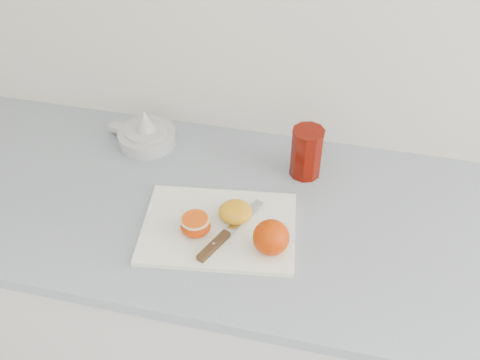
% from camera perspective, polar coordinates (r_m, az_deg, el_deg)
% --- Properties ---
extents(counter, '(2.47, 0.64, 0.89)m').
position_cam_1_polar(counter, '(1.60, -1.41, -14.12)').
color(counter, silver).
rests_on(counter, ground).
extents(cutting_board, '(0.37, 0.29, 0.01)m').
position_cam_1_polar(cutting_board, '(1.20, -2.26, -5.13)').
color(cutting_board, white).
rests_on(cutting_board, counter).
extents(whole_orange, '(0.08, 0.08, 0.08)m').
position_cam_1_polar(whole_orange, '(1.12, 3.33, -6.14)').
color(whole_orange, red).
rests_on(whole_orange, cutting_board).
extents(half_orange, '(0.07, 0.07, 0.04)m').
position_cam_1_polar(half_orange, '(1.17, -4.77, -4.80)').
color(half_orange, red).
rests_on(half_orange, cutting_board).
extents(squeezed_shell, '(0.08, 0.08, 0.03)m').
position_cam_1_polar(squeezed_shell, '(1.20, -0.49, -3.38)').
color(squeezed_shell, orange).
rests_on(squeezed_shell, cutting_board).
extents(paring_knife, '(0.10, 0.21, 0.01)m').
position_cam_1_polar(paring_knife, '(1.15, -2.21, -6.45)').
color(paring_knife, '#4D3717').
rests_on(paring_knife, cutting_board).
extents(citrus_juicer, '(0.19, 0.15, 0.10)m').
position_cam_1_polar(citrus_juicer, '(1.44, -9.97, 4.83)').
color(citrus_juicer, silver).
rests_on(citrus_juicer, counter).
extents(red_tumbler, '(0.08, 0.08, 0.13)m').
position_cam_1_polar(red_tumbler, '(1.31, 7.10, 2.76)').
color(red_tumbler, '#670B01').
rests_on(red_tumbler, counter).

